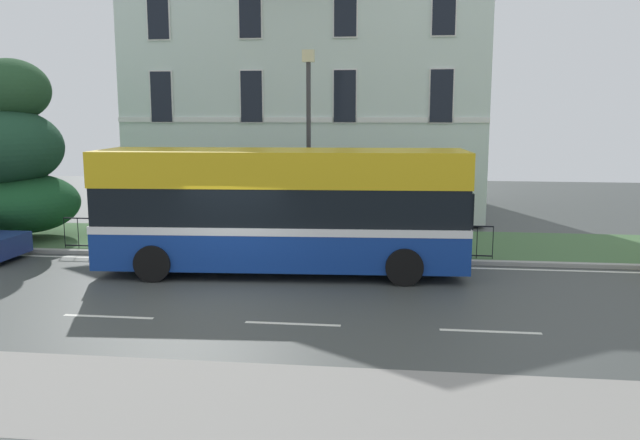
% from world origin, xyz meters
% --- Properties ---
extents(ground_plane, '(60.00, 56.00, 0.18)m').
position_xyz_m(ground_plane, '(0.00, 0.87, -0.02)').
color(ground_plane, '#3F4442').
extents(georgian_townhouse, '(14.46, 9.95, 11.81)m').
position_xyz_m(georgian_townhouse, '(0.30, 14.89, 6.05)').
color(georgian_townhouse, silver).
rests_on(georgian_townhouse, ground_plane).
extents(iron_verge_railing, '(13.17, 0.04, 0.97)m').
position_xyz_m(iron_verge_railing, '(0.30, 4.40, 0.62)').
color(iron_verge_railing, black).
rests_on(iron_verge_railing, ground_plane).
extents(evergreen_tree, '(3.95, 3.65, 5.98)m').
position_xyz_m(evergreen_tree, '(-8.62, 5.80, 2.91)').
color(evergreen_tree, '#423328').
rests_on(evergreen_tree, ground_plane).
extents(single_decker_bus, '(9.96, 3.14, 3.34)m').
position_xyz_m(single_decker_bus, '(1.02, 2.56, 1.75)').
color(single_decker_bus, navy).
rests_on(single_decker_bus, ground_plane).
extents(street_lamp_post, '(0.36, 0.24, 6.06)m').
position_xyz_m(street_lamp_post, '(1.36, 5.27, 3.63)').
color(street_lamp_post, '#333338').
rests_on(street_lamp_post, ground_plane).
extents(litter_bin, '(0.47, 0.47, 1.20)m').
position_xyz_m(litter_bin, '(-2.46, 4.94, 0.72)').
color(litter_bin, '#4C4742').
rests_on(litter_bin, ground_plane).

